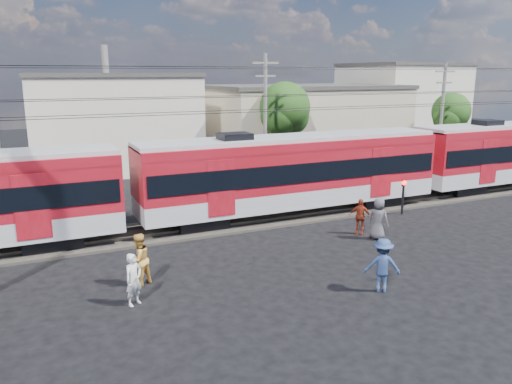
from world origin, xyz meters
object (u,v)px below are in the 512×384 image
pedestrian_c (382,265)px  crossing_signal (403,190)px  commuter_train (296,170)px  pedestrian_a (134,279)px  car_silver (429,163)px

pedestrian_c → crossing_signal: size_ratio=1.00×
commuter_train → crossing_signal: (5.16, -2.23, -1.10)m
pedestrian_a → car_silver: size_ratio=0.41×
pedestrian_a → pedestrian_c: size_ratio=0.92×
crossing_signal → car_silver: bearing=40.6°
commuter_train → pedestrian_a: 12.13m
pedestrian_c → car_silver: pedestrian_c is taller
pedestrian_c → car_silver: (16.62, 15.42, -0.22)m
pedestrian_a → car_silver: 27.68m
pedestrian_c → car_silver: 22.67m
commuter_train → pedestrian_a: size_ratio=29.27×
pedestrian_a → car_silver: (24.47, 12.94, -0.14)m
commuter_train → car_silver: (14.68, 5.93, -1.69)m
crossing_signal → pedestrian_a: bearing=-162.3°
commuter_train → car_silver: 15.92m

